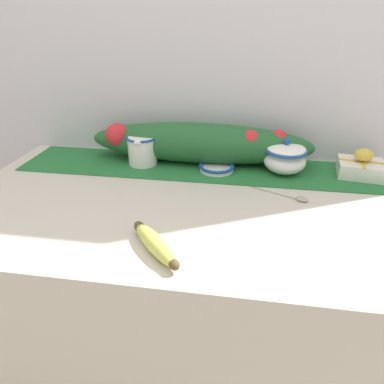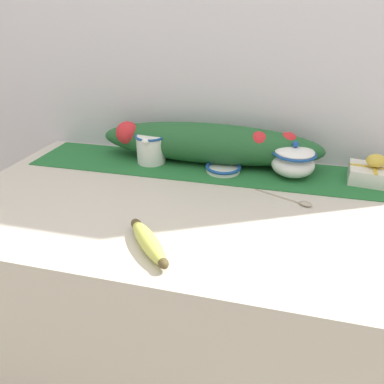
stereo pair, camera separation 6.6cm
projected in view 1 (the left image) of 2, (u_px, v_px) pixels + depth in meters
name	position (u px, v px, depth m)	size (l,w,h in m)	color
countertop	(188.00, 317.00, 1.13)	(1.25, 0.68, 0.88)	beige
back_wall	(205.00, 59.00, 1.09)	(2.05, 0.04, 2.40)	silver
table_runner	(198.00, 167.00, 1.11)	(1.15, 0.23, 0.00)	#236B33
cream_pitcher	(142.00, 149.00, 1.12)	(0.10, 0.12, 0.10)	white
sugar_bowl	(285.00, 158.00, 1.05)	(0.13, 0.13, 0.11)	white
small_dish	(217.00, 167.00, 1.08)	(0.11, 0.11, 0.02)	white
banana	(155.00, 244.00, 0.71)	(0.14, 0.15, 0.04)	#CCD156
spoon	(297.00, 198.00, 0.92)	(0.16, 0.08, 0.01)	#A89E89
gift_box	(361.00, 167.00, 1.04)	(0.15, 0.13, 0.09)	silver
poinsettia_garland	(198.00, 142.00, 1.12)	(0.73, 0.14, 0.13)	#235B2D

